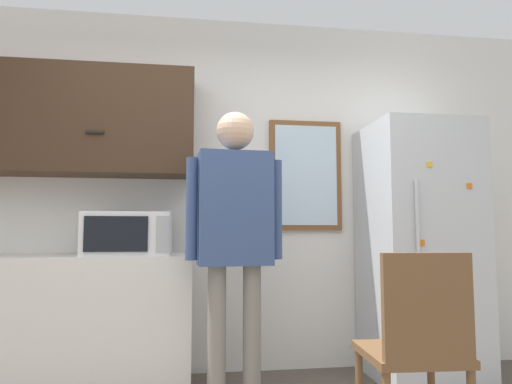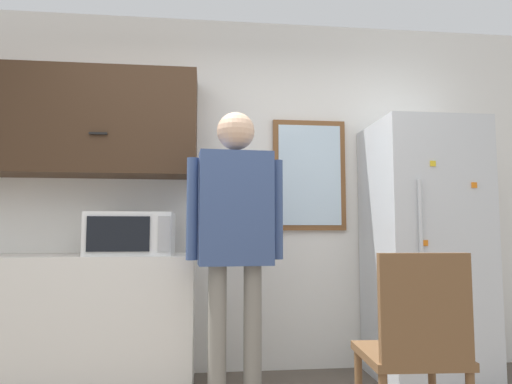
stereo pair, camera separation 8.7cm
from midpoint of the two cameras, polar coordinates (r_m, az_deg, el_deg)
back_wall at (r=3.52m, az=-3.63°, el=0.13°), size 6.00×0.06×2.70m
counter at (r=3.40m, az=-24.73°, el=-14.62°), size 2.01×0.58×0.88m
upper_cabinets at (r=3.54m, az=-23.34°, el=8.02°), size 2.01×0.38×0.75m
microwave at (r=3.18m, az=-14.51°, el=-5.08°), size 0.55×0.43×0.28m
person at (r=2.79m, az=-1.70°, el=-3.80°), size 0.59×0.25×1.78m
refrigerator at (r=3.50m, az=20.88°, el=-6.75°), size 0.71×0.73×1.82m
chair at (r=2.37m, az=20.38°, el=-17.29°), size 0.48×0.48×0.94m
window at (r=3.59m, az=7.37°, el=2.11°), size 0.57×0.05×0.86m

